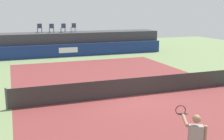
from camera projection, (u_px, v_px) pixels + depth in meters
The scene contains 11 objects.
ground_plane at pixel (113, 82), 17.54m from camera, with size 48.00×48.00×0.00m, color #6B7F51.
court_inner at pixel (133, 95), 14.78m from camera, with size 12.00×22.00×0.00m, color maroon.
sponsor_wall at pixel (76, 50), 27.07m from camera, with size 18.00×0.22×1.20m.
spectator_platform at pixel (72, 43), 28.62m from camera, with size 18.00×2.80×2.20m, color #38383D.
spectator_chair_far_left at pixel (40, 28), 27.47m from camera, with size 0.44×0.44×0.89m.
spectator_chair_left at pixel (52, 28), 27.36m from camera, with size 0.47×0.47×0.89m.
spectator_chair_center at pixel (63, 27), 27.73m from camera, with size 0.48×0.48×0.89m.
spectator_chair_right at pixel (73, 27), 28.31m from camera, with size 0.48×0.48×0.89m.
tennis_net at pixel (133, 87), 14.69m from camera, with size 12.40×0.02×0.95m, color #2D2D2D.
net_post_near at pixel (6, 99), 12.62m from camera, with size 0.10×0.10×1.00m, color #4C4C51.
tennis_ball at pixel (172, 83), 17.20m from camera, with size 0.07×0.07×0.07m, color #D8EA33.
Camera 1 is at (-5.86, -12.96, 4.40)m, focal length 45.30 mm.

